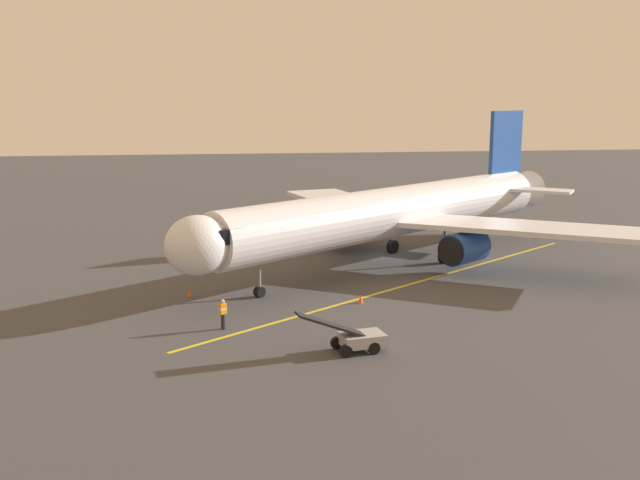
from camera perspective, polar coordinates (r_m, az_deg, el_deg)
The scene contains 8 objects.
ground_plane at distance 59.04m, azimuth 5.50°, elevation -1.30°, with size 220.00×220.00×0.00m, color #424244.
apron_lead_in_line at distance 50.86m, azimuth 7.40°, elevation -3.38°, with size 0.24×40.00×0.01m, color yellow.
airplane at distance 55.94m, azimuth 6.06°, elevation 2.16°, with size 34.73×31.44×11.50m.
ground_crew_marshaller at distance 40.82m, azimuth -7.63°, elevation -5.77°, with size 0.47×0.42×1.71m.
belt_loader_near_nose at distance 37.13m, azimuth 2.92°, elevation -7.70°, with size 4.72×2.02×2.32m.
safety_cone_nose_left at distance 47.91m, azimuth -10.18°, elevation -4.05°, with size 0.32×0.32×0.55m, color #F2590F.
safety_cone_nose_right at distance 45.68m, azimuth 3.22°, elevation -4.64°, with size 0.32×0.32×0.55m, color #F2590F.
safety_cone_wing_port at distance 55.36m, azimuth -8.14°, elevation -1.91°, with size 0.32×0.32×0.55m, color #F2590F.
Camera 1 is at (13.60, 56.03, 12.74)m, focal length 40.69 mm.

